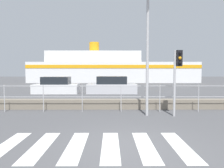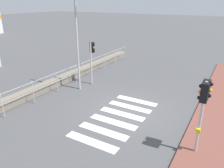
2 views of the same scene
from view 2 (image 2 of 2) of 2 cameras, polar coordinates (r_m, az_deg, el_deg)
name	(u,v)px [view 2 (image 2 of 2)]	position (r m, az deg, el deg)	size (l,w,h in m)	color
ground_plane	(127,110)	(11.58, 3.81, -6.76)	(160.00, 160.00, 0.00)	#4C4C4F
sidewalk_brick	(210,131)	(10.67, 24.33, -11.05)	(24.00, 1.80, 0.12)	brown
crosswalk	(118,118)	(10.84, 1.55, -8.78)	(4.95, 2.40, 0.01)	silver
seawall	(47,86)	(14.66, -16.54, -0.41)	(20.65, 0.55, 0.50)	slate
harbor_fence	(57,79)	(13.85, -14.27, 1.24)	(18.63, 0.04, 1.31)	#B2B2B5
traffic_light_near	(204,99)	(8.05, 22.87, -3.62)	(0.58, 0.41, 2.89)	#B2B2B5
traffic_light_far	(92,54)	(14.59, -5.27, 7.87)	(0.34, 0.32, 2.84)	#B2B2B5
streetlamp	(80,25)	(13.22, -8.48, 14.91)	(0.32, 1.34, 6.53)	#B2B2B5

